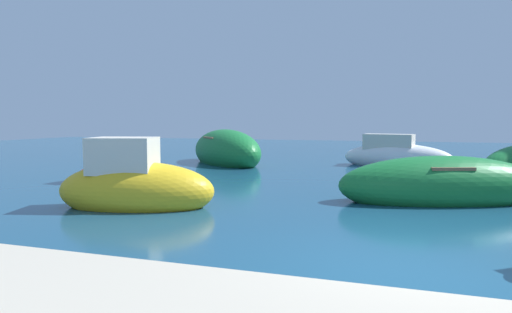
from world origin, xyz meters
name	(u,v)px	position (x,y,z in m)	size (l,w,h in m)	color
ground	(410,272)	(0.00, 0.00, 0.00)	(80.00, 80.00, 0.00)	navy
moored_boat_0	(109,170)	(-10.03, 6.73, 0.38)	(1.23, 3.26, 1.60)	#B21E1E
moored_boat_1	(135,186)	(-6.41, 2.85, 0.53)	(4.19, 2.57, 2.08)	gold
moored_boat_3	(441,185)	(0.97, 5.92, 0.44)	(5.77, 3.39, 1.60)	#197233
moored_boat_5	(396,156)	(-0.16, 14.94, 0.48)	(5.24, 2.59, 1.82)	white
moored_boat_6	(226,151)	(-8.29, 13.78, 0.61)	(5.99, 6.03, 2.21)	#197233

